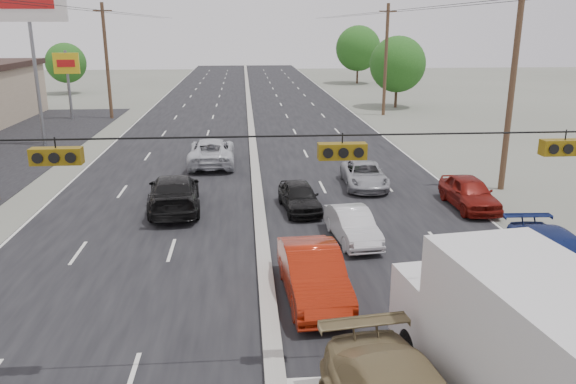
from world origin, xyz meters
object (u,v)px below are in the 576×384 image
object	(u,v)px
tree_left_far	(66,63)
oncoming_far	(212,152)
utility_pole_left_c	(107,61)
pole_sign_billboard	(28,13)
queue_car_c	(364,175)
red_sedan	(313,275)
queue_car_a	(299,197)
tree_right_mid	(398,64)
utility_pole_right_b	(512,89)
queue_car_d	(557,257)
pole_sign_far	(67,69)
oncoming_near	(174,193)
queue_car_e	(469,193)
queue_car_b	(352,226)
utility_pole_right_c	(386,59)
tree_right_far	(358,48)
box_truck	(518,347)

from	to	relation	value
tree_left_far	oncoming_far	distance (m)	43.28
tree_left_far	utility_pole_left_c	bearing A→B (deg)	-64.59
pole_sign_billboard	queue_car_c	xyz separation A→B (m)	(20.06, -12.07, -8.24)
red_sedan	queue_car_a	xyz separation A→B (m)	(0.43, 8.54, -0.14)
tree_right_mid	queue_car_a	size ratio (longest dim) A/B	1.87
tree_right_mid	queue_car_c	world-z (taller)	tree_right_mid
utility_pole_right_b	oncoming_far	size ratio (longest dim) A/B	1.75
red_sedan	queue_car_d	xyz separation A→B (m)	(8.20, 0.83, -0.06)
utility_pole_left_c	pole_sign_far	xyz separation A→B (m)	(-3.50, -0.00, -0.70)
tree_right_mid	red_sedan	size ratio (longest dim) A/B	1.48
oncoming_near	oncoming_far	world-z (taller)	oncoming_near
pole_sign_billboard	oncoming_near	size ratio (longest dim) A/B	1.98
pole_sign_billboard	pole_sign_far	xyz separation A→B (m)	(-1.50, 12.00, -4.46)
queue_car_c	queue_car_e	size ratio (longest dim) A/B	1.06
utility_pole_right_b	red_sedan	xyz separation A→B (m)	(-11.10, -11.22, -4.31)
tree_left_far	queue_car_b	xyz separation A→B (m)	(25.50, -51.59, -3.08)
queue_car_c	pole_sign_far	bearing A→B (deg)	134.72
utility_pole_right_b	pole_sign_far	bearing A→B (deg)	138.74
tree_left_far	queue_car_e	world-z (taller)	tree_left_far
tree_right_mid	queue_car_d	world-z (taller)	tree_right_mid
utility_pole_right_b	oncoming_far	distance (m)	16.93
utility_pole_right_c	queue_car_d	xyz separation A→B (m)	(-2.90, -35.39, -4.37)
utility_pole_right_b	tree_right_far	xyz separation A→B (m)	(3.50, 55.00, -0.15)
box_truck	queue_car_c	size ratio (longest dim) A/B	1.65
queue_car_b	queue_car_c	size ratio (longest dim) A/B	0.86
queue_car_e	queue_car_a	bearing A→B (deg)	177.52
pole_sign_billboard	queue_car_b	distance (m)	27.85
utility_pole_right_c	pole_sign_billboard	size ratio (longest dim) A/B	0.91
tree_left_far	tree_right_far	world-z (taller)	tree_right_far
oncoming_far	queue_car_e	bearing A→B (deg)	141.47
pole_sign_far	oncoming_far	world-z (taller)	pole_sign_far
queue_car_c	queue_car_a	bearing A→B (deg)	-133.05
queue_car_a	queue_car_b	distance (m)	4.25
tree_left_far	queue_car_e	size ratio (longest dim) A/B	1.44
tree_right_mid	queue_car_d	xyz separation A→B (m)	(-5.40, -40.39, -3.60)
utility_pole_left_c	tree_left_far	size ratio (longest dim) A/B	1.63
tree_right_mid	queue_car_e	xyz separation A→B (m)	(-5.40, -32.93, -3.61)
box_truck	queue_car_b	xyz separation A→B (m)	(-1.29, 10.63, -1.23)
queue_car_b	queue_car_e	world-z (taller)	queue_car_e
red_sedan	queue_car_d	bearing A→B (deg)	2.51
tree_left_far	tree_right_mid	size ratio (longest dim) A/B	0.86
utility_pole_right_c	tree_left_far	bearing A→B (deg)	149.90
utility_pole_left_c	pole_sign_billboard	bearing A→B (deg)	-99.46
queue_car_a	queue_car_d	size ratio (longest dim) A/B	0.76
utility_pole_right_b	tree_right_far	size ratio (longest dim) A/B	1.23
tree_right_mid	queue_car_c	bearing A→B (deg)	-107.99
red_sedan	queue_car_e	xyz separation A→B (m)	(8.20, 8.29, -0.07)
tree_right_far	queue_car_e	bearing A→B (deg)	-96.30
tree_right_mid	queue_car_c	size ratio (longest dim) A/B	1.59
utility_pole_right_c	pole_sign_far	size ratio (longest dim) A/B	1.67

